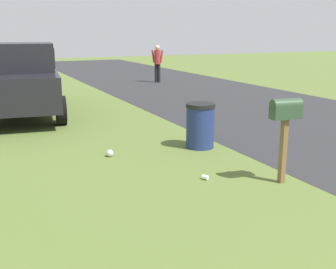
% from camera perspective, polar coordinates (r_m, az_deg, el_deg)
% --- Properties ---
extents(mailbox, '(0.26, 0.51, 1.38)m').
position_cam_1_polar(mailbox, '(6.84, 15.70, 2.43)').
color(mailbox, brown).
rests_on(mailbox, ground).
extents(pickup_truck, '(5.75, 2.71, 2.09)m').
position_cam_1_polar(pickup_truck, '(12.89, -19.30, 7.34)').
color(pickup_truck, black).
rests_on(pickup_truck, ground).
extents(trash_bin, '(0.62, 0.62, 0.95)m').
position_cam_1_polar(trash_bin, '(8.83, 4.40, 1.24)').
color(trash_bin, navy).
rests_on(trash_bin, ground).
extents(pedestrian, '(0.30, 0.52, 1.77)m').
position_cam_1_polar(pedestrian, '(20.28, -1.45, 10.00)').
color(pedestrian, black).
rests_on(pedestrian, ground).
extents(litter_cup_midfield_b, '(0.13, 0.12, 0.08)m').
position_cam_1_polar(litter_cup_midfield_b, '(7.03, 5.09, -5.82)').
color(litter_cup_midfield_b, white).
rests_on(litter_cup_midfield_b, ground).
extents(litter_bag_near_hydrant, '(0.14, 0.14, 0.14)m').
position_cam_1_polar(litter_bag_near_hydrant, '(8.32, -7.92, -2.53)').
color(litter_bag_near_hydrant, silver).
rests_on(litter_bag_near_hydrant, ground).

